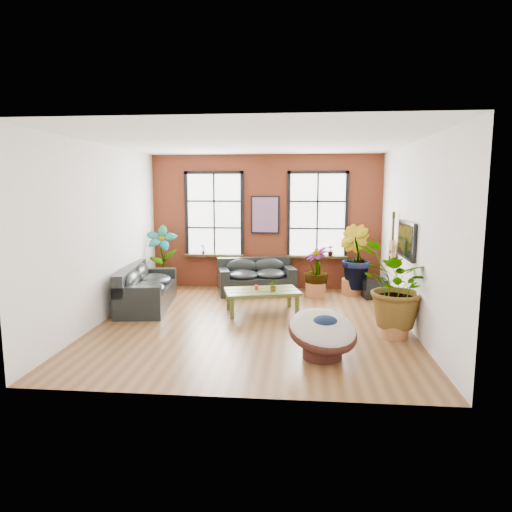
{
  "coord_description": "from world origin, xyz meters",
  "views": [
    {
      "loc": [
        0.87,
        -8.68,
        2.65
      ],
      "look_at": [
        0.0,
        0.6,
        1.25
      ],
      "focal_mm": 32.0,
      "sensor_mm": 36.0,
      "label": 1
    }
  ],
  "objects": [
    {
      "name": "floor_plant_back_right",
      "position": [
        2.26,
        2.72,
        0.95
      ],
      "size": [
        1.06,
        1.12,
        1.59
      ],
      "primitive_type": "imported",
      "rotation": [
        0.0,
        0.0,
        2.11
      ],
      "color": "#124211",
      "rests_on": "ground"
    },
    {
      "name": "pot_back_left",
      "position": [
        -2.65,
        2.59,
        0.18
      ],
      "size": [
        0.55,
        0.55,
        0.35
      ],
      "rotation": [
        0.0,
        0.0,
        0.17
      ],
      "color": "#A46035",
      "rests_on": "ground"
    },
    {
      "name": "sill_plant_left",
      "position": [
        -1.65,
        3.13,
        1.04
      ],
      "size": [
        0.17,
        0.17,
        0.27
      ],
      "primitive_type": "imported",
      "rotation": [
        0.0,
        0.0,
        0.79
      ],
      "color": "#124211",
      "rests_on": "room"
    },
    {
      "name": "room",
      "position": [
        0.0,
        0.15,
        1.75
      ],
      "size": [
        6.04,
        6.54,
        3.54
      ],
      "color": "brown",
      "rests_on": "ground"
    },
    {
      "name": "poster",
      "position": [
        0.0,
        3.18,
        1.95
      ],
      "size": [
        0.74,
        0.06,
        0.98
      ],
      "color": "black",
      "rests_on": "room"
    },
    {
      "name": "pot_mid",
      "position": [
        1.31,
        2.3,
        0.18
      ],
      "size": [
        0.64,
        0.64,
        0.36
      ],
      "rotation": [
        0.0,
        0.0,
        0.41
      ],
      "color": "#A46035",
      "rests_on": "ground"
    },
    {
      "name": "floor_plant_mid",
      "position": [
        1.31,
        2.33,
        0.69
      ],
      "size": [
        0.86,
        0.86,
        1.09
      ],
      "primitive_type": "imported",
      "rotation": [
        0.0,
        0.0,
        5.35
      ],
      "color": "#124211",
      "rests_on": "ground"
    },
    {
      "name": "coffee_table",
      "position": [
        0.11,
        0.76,
        0.44
      ],
      "size": [
        1.71,
        1.25,
        0.59
      ],
      "rotation": [
        0.0,
        0.0,
        0.26
      ],
      "color": "#404A1A",
      "rests_on": "ground"
    },
    {
      "name": "pot_right_wall",
      "position": [
        2.61,
        -0.61,
        0.18
      ],
      "size": [
        0.6,
        0.6,
        0.36
      ],
      "rotation": [
        0.0,
        0.0,
        -0.28
      ],
      "color": "#A46035",
      "rests_on": "ground"
    },
    {
      "name": "pot_back_right",
      "position": [
        2.24,
        2.7,
        0.2
      ],
      "size": [
        0.7,
        0.7,
        0.39
      ],
      "rotation": [
        0.0,
        0.0,
        -0.39
      ],
      "color": "#A46035",
      "rests_on": "ground"
    },
    {
      "name": "table_plant",
      "position": [
        0.36,
        0.69,
        0.62
      ],
      "size": [
        0.24,
        0.21,
        0.24
      ],
      "primitive_type": "imported",
      "rotation": [
        0.0,
        0.0,
        0.12
      ],
      "color": "#124211",
      "rests_on": "coffee_table"
    },
    {
      "name": "floor_plant_back_left",
      "position": [
        -2.62,
        2.63,
        0.92
      ],
      "size": [
        0.89,
        0.67,
        1.55
      ],
      "primitive_type": "imported",
      "rotation": [
        0.0,
        0.0,
        0.16
      ],
      "color": "#124211",
      "rests_on": "ground"
    },
    {
      "name": "tv_wall_unit",
      "position": [
        2.93,
        0.6,
        1.54
      ],
      "size": [
        0.13,
        1.86,
        1.2
      ],
      "color": "black",
      "rests_on": "room"
    },
    {
      "name": "media_box",
      "position": [
        2.73,
        2.32,
        0.23
      ],
      "size": [
        0.62,
        0.54,
        0.47
      ],
      "rotation": [
        0.0,
        0.0,
        0.15
      ],
      "color": "black",
      "rests_on": "ground"
    },
    {
      "name": "sofa_left",
      "position": [
        -2.54,
        1.01,
        0.41
      ],
      "size": [
        1.26,
        2.42,
        0.92
      ],
      "rotation": [
        0.0,
        0.0,
        1.7
      ],
      "color": "black",
      "rests_on": "ground"
    },
    {
      "name": "sofa_back",
      "position": [
        -0.19,
        2.63,
        0.39
      ],
      "size": [
        2.07,
        1.38,
        0.87
      ],
      "rotation": [
        0.0,
        0.0,
        0.26
      ],
      "color": "black",
      "rests_on": "ground"
    },
    {
      "name": "sill_plant_right",
      "position": [
        1.7,
        3.13,
        1.04
      ],
      "size": [
        0.19,
        0.19,
        0.27
      ],
      "primitive_type": "imported",
      "rotation": [
        0.0,
        0.0,
        3.49
      ],
      "color": "#124211",
      "rests_on": "room"
    },
    {
      "name": "papasan_chair",
      "position": [
        1.27,
        -1.76,
        0.42
      ],
      "size": [
        1.43,
        1.43,
        0.81
      ],
      "rotation": [
        0.0,
        0.0,
        0.42
      ],
      "color": "#371913",
      "rests_on": "ground"
    },
    {
      "name": "floor_plant_right_wall",
      "position": [
        2.61,
        -0.6,
        0.92
      ],
      "size": [
        1.78,
        1.82,
        1.53
      ],
      "primitive_type": "imported",
      "rotation": [
        0.0,
        0.0,
        4.05
      ],
      "color": "#124211",
      "rests_on": "ground"
    }
  ]
}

